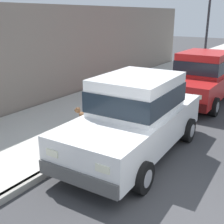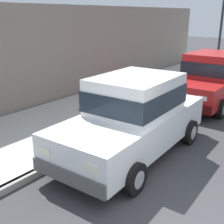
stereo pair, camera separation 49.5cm
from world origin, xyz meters
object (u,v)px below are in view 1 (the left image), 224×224
at_px(car_red_sedan, 202,77).
at_px(dog_brown, 83,114).
at_px(car_white_sedan, 136,115).
at_px(street_lamp, 208,21).

distance_m(car_red_sedan, dog_brown, 5.17).
distance_m(car_white_sedan, car_red_sedan, 5.30).
height_order(car_red_sedan, street_lamp, street_lamp).
distance_m(car_red_sedan, street_lamp, 5.29).
height_order(dog_brown, street_lamp, street_lamp).
bearing_deg(street_lamp, car_red_sedan, -74.07).
distance_m(dog_brown, street_lamp, 9.80).
bearing_deg(car_red_sedan, car_white_sedan, -89.62).
bearing_deg(car_white_sedan, street_lamp, 97.88).
xyz_separation_m(car_white_sedan, car_red_sedan, (-0.04, 5.30, 0.00)).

